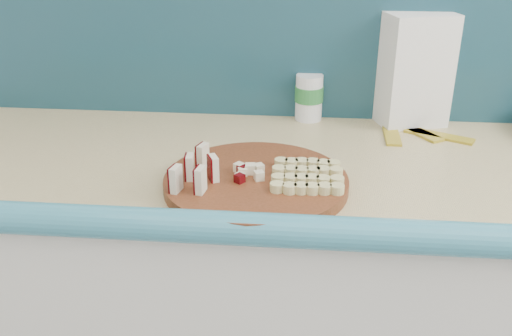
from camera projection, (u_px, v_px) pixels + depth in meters
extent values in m
cube|color=silver|center=(380.00, 334.00, 1.43)|extent=(2.20, 0.60, 0.88)
cube|color=tan|center=(399.00, 170.00, 1.23)|extent=(2.20, 0.60, 0.03)
cube|color=teal|center=(423.00, 245.00, 0.96)|extent=(2.20, 0.06, 0.03)
cube|color=teal|center=(395.00, 21.00, 1.38)|extent=(2.20, 0.02, 0.50)
cylinder|color=#4A2510|center=(256.00, 182.00, 1.12)|extent=(0.36, 0.36, 0.02)
cube|color=beige|center=(176.00, 179.00, 1.05)|extent=(0.01, 0.03, 0.05)
cube|color=#430407|center=(172.00, 179.00, 1.05)|extent=(0.00, 0.03, 0.05)
cube|color=beige|center=(190.00, 167.00, 1.10)|extent=(0.01, 0.03, 0.05)
cube|color=#430407|center=(186.00, 167.00, 1.10)|extent=(0.00, 0.03, 0.05)
cube|color=beige|center=(203.00, 156.00, 1.15)|extent=(0.01, 0.03, 0.05)
cube|color=#430407|center=(199.00, 156.00, 1.15)|extent=(0.00, 0.03, 0.05)
cube|color=beige|center=(201.00, 180.00, 1.05)|extent=(0.01, 0.03, 0.05)
cube|color=#430407|center=(197.00, 180.00, 1.05)|extent=(0.00, 0.03, 0.05)
cube|color=beige|center=(214.00, 168.00, 1.09)|extent=(0.01, 0.03, 0.05)
cube|color=#430407|center=(210.00, 168.00, 1.09)|extent=(0.00, 0.03, 0.05)
cube|color=beige|center=(249.00, 173.00, 1.11)|extent=(0.02, 0.02, 0.02)
cube|color=beige|center=(251.00, 171.00, 1.12)|extent=(0.02, 0.02, 0.02)
cube|color=#430407|center=(248.00, 168.00, 1.13)|extent=(0.02, 0.02, 0.02)
cube|color=beige|center=(243.00, 171.00, 1.12)|extent=(0.02, 0.02, 0.02)
cube|color=beige|center=(237.00, 171.00, 1.12)|extent=(0.02, 0.02, 0.02)
cube|color=beige|center=(233.00, 174.00, 1.11)|extent=(0.02, 0.02, 0.02)
cube|color=beige|center=(242.00, 175.00, 1.10)|extent=(0.02, 0.02, 0.02)
cube|color=beige|center=(246.00, 177.00, 1.10)|extent=(0.02, 0.02, 0.02)
cube|color=#430407|center=(254.00, 177.00, 1.10)|extent=(0.02, 0.02, 0.02)
cylinder|color=#CDC37D|center=(277.00, 187.00, 1.06)|extent=(0.03, 0.03, 0.02)
cylinder|color=#CDC37D|center=(289.00, 188.00, 1.06)|extent=(0.03, 0.03, 0.02)
cylinder|color=#CDC37D|center=(301.00, 188.00, 1.05)|extent=(0.03, 0.03, 0.02)
cylinder|color=#CDC37D|center=(313.00, 189.00, 1.05)|extent=(0.03, 0.03, 0.02)
cylinder|color=#CDC37D|center=(324.00, 189.00, 1.05)|extent=(0.03, 0.03, 0.02)
cylinder|color=#CDC37D|center=(336.00, 190.00, 1.05)|extent=(0.03, 0.03, 0.02)
cylinder|color=#CDC37D|center=(279.00, 179.00, 1.09)|extent=(0.03, 0.03, 0.02)
cylinder|color=#CDC37D|center=(290.00, 179.00, 1.09)|extent=(0.03, 0.03, 0.02)
cylinder|color=#CDC37D|center=(301.00, 179.00, 1.09)|extent=(0.03, 0.03, 0.02)
cylinder|color=#CDC37D|center=(313.00, 180.00, 1.08)|extent=(0.03, 0.03, 0.02)
cylinder|color=#CDC37D|center=(324.00, 180.00, 1.08)|extent=(0.03, 0.03, 0.02)
cylinder|color=#CDC37D|center=(336.00, 181.00, 1.08)|extent=(0.03, 0.03, 0.02)
cylinder|color=#CDC37D|center=(280.00, 170.00, 1.12)|extent=(0.03, 0.03, 0.02)
cylinder|color=#CDC37D|center=(291.00, 171.00, 1.12)|extent=(0.03, 0.03, 0.02)
cylinder|color=#CDC37D|center=(302.00, 171.00, 1.12)|extent=(0.03, 0.03, 0.02)
cylinder|color=#CDC37D|center=(313.00, 172.00, 1.12)|extent=(0.03, 0.03, 0.02)
cylinder|color=#CDC37D|center=(324.00, 172.00, 1.12)|extent=(0.03, 0.03, 0.02)
cylinder|color=#CDC37D|center=(335.00, 173.00, 1.11)|extent=(0.03, 0.03, 0.02)
cylinder|color=#CDC37D|center=(281.00, 163.00, 1.16)|extent=(0.03, 0.03, 0.02)
cylinder|color=#CDC37D|center=(291.00, 163.00, 1.15)|extent=(0.03, 0.03, 0.02)
cylinder|color=#CDC37D|center=(302.00, 164.00, 1.15)|extent=(0.03, 0.03, 0.02)
cylinder|color=#CDC37D|center=(313.00, 164.00, 1.15)|extent=(0.03, 0.03, 0.02)
cylinder|color=#CDC37D|center=(324.00, 165.00, 1.15)|extent=(0.03, 0.03, 0.02)
cylinder|color=#CDC37D|center=(334.00, 165.00, 1.15)|extent=(0.03, 0.03, 0.02)
cube|color=white|center=(414.00, 70.00, 1.40)|extent=(0.19, 0.16, 0.27)
cylinder|color=white|center=(309.00, 97.00, 1.45)|extent=(0.07, 0.07, 0.12)
cylinder|color=#30843D|center=(309.00, 94.00, 1.45)|extent=(0.07, 0.07, 0.04)
cube|color=gold|center=(391.00, 133.00, 1.38)|extent=(0.04, 0.16, 0.01)
cube|color=gold|center=(415.00, 130.00, 1.40)|extent=(0.12, 0.16, 0.01)
cube|color=gold|center=(439.00, 136.00, 1.36)|extent=(0.16, 0.10, 0.01)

